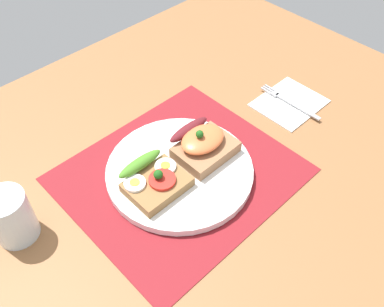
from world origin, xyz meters
TOP-DOWN VIEW (x-y plane):
  - ground_plane at (0.00, 0.00)cm, footprint 120.00×90.00cm
  - placemat at (0.00, 0.00)cm, footprint 37.76×33.35cm
  - plate at (0.00, 0.00)cm, footprint 25.65×25.65cm
  - sandwich_egg_tomato at (-5.57, 0.13)cm, footprint 9.94×9.17cm
  - sandwich_salmon at (5.60, -0.18)cm, footprint 10.36×9.30cm
  - napkin at (29.38, -1.69)cm, footprint 13.46×11.24cm
  - fork at (29.10, -1.53)cm, footprint 1.62×14.44cm
  - drinking_glass at (-26.25, 8.75)cm, footprint 6.51×6.51cm

SIDE VIEW (x-z plane):
  - ground_plane at x=0.00cm, z-range -3.20..0.00cm
  - placemat at x=0.00cm, z-range 0.00..0.30cm
  - napkin at x=29.38cm, z-range 0.00..0.60cm
  - fork at x=29.10cm, z-range 0.60..0.92cm
  - plate at x=0.00cm, z-range 0.30..1.72cm
  - sandwich_egg_tomato at x=-5.57cm, z-range 1.13..5.15cm
  - sandwich_salmon at x=5.60cm, z-range 0.95..6.65cm
  - drinking_glass at x=-26.25cm, z-range 0.00..8.76cm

